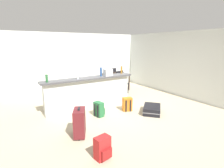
% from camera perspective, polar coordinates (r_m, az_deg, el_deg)
% --- Properties ---
extents(ground_plane, '(13.00, 13.00, 0.05)m').
position_cam_1_polar(ground_plane, '(5.64, 0.20, -8.34)').
color(ground_plane, '#BCAD8E').
extents(wall_back, '(6.60, 0.10, 2.50)m').
position_cam_1_polar(wall_back, '(8.04, -11.48, 7.18)').
color(wall_back, silver).
rests_on(wall_back, ground_plane).
extents(wall_right, '(0.10, 6.00, 2.50)m').
position_cam_1_polar(wall_right, '(7.57, 19.03, 6.39)').
color(wall_right, silver).
rests_on(wall_right, ground_plane).
extents(partition_half_wall, '(2.80, 0.20, 0.97)m').
position_cam_1_polar(partition_half_wall, '(5.57, -7.20, -3.22)').
color(partition_half_wall, silver).
rests_on(partition_half_wall, ground_plane).
extents(bar_countertop, '(2.96, 0.40, 0.05)m').
position_cam_1_polar(bar_countertop, '(5.45, -7.35, 1.92)').
color(bar_countertop, '#4C4C51').
rests_on(bar_countertop, partition_half_wall).
extents(bottle_green, '(0.07, 0.07, 0.21)m').
position_cam_1_polar(bottle_green, '(5.01, -20.61, 1.74)').
color(bottle_green, '#2D6B38').
rests_on(bottle_green, bar_countertop).
extents(bottle_clear, '(0.06, 0.06, 0.23)m').
position_cam_1_polar(bottle_clear, '(5.19, -11.17, 2.82)').
color(bottle_clear, silver).
rests_on(bottle_clear, bar_countertop).
extents(bottle_blue, '(0.07, 0.07, 0.28)m').
position_cam_1_polar(bottle_blue, '(5.60, -3.64, 4.00)').
color(bottle_blue, '#284C89').
rests_on(bottle_blue, bar_countertop).
extents(bottle_amber, '(0.06, 0.06, 0.26)m').
position_cam_1_polar(bottle_amber, '(6.10, 3.13, 4.65)').
color(bottle_amber, '#9E661E').
rests_on(bottle_amber, bar_countertop).
extents(grocery_bag, '(0.26, 0.18, 0.22)m').
position_cam_1_polar(grocery_bag, '(5.66, -1.31, 3.83)').
color(grocery_bag, silver).
rests_on(grocery_bag, bar_countertop).
extents(dining_table, '(1.10, 0.80, 0.74)m').
position_cam_1_polar(dining_table, '(7.72, 1.22, 2.67)').
color(dining_table, '#332319').
rests_on(dining_table, ground_plane).
extents(dining_chair_near_partition, '(0.48, 0.48, 0.93)m').
position_cam_1_polar(dining_chair_near_partition, '(7.28, 3.07, 0.99)').
color(dining_chair_near_partition, black).
rests_on(dining_chair_near_partition, ground_plane).
extents(dining_chair_far_side, '(0.42, 0.42, 0.93)m').
position_cam_1_polar(dining_chair_far_side, '(8.20, -0.27, 2.36)').
color(dining_chair_far_side, black).
rests_on(dining_chair_far_side, ground_plane).
extents(suitcase_flat_black, '(0.84, 0.83, 0.22)m').
position_cam_1_polar(suitcase_flat_black, '(5.41, 12.96, -8.10)').
color(suitcase_flat_black, black).
rests_on(suitcase_flat_black, ground_plane).
extents(backpack_red, '(0.31, 0.29, 0.42)m').
position_cam_1_polar(backpack_red, '(3.33, -3.08, -20.27)').
color(backpack_red, red).
rests_on(backpack_red, ground_plane).
extents(backpack_orange, '(0.32, 0.30, 0.42)m').
position_cam_1_polar(backpack_orange, '(5.44, 4.99, -6.65)').
color(backpack_orange, orange).
rests_on(backpack_orange, ground_plane).
extents(suitcase_upright_maroon, '(0.41, 0.50, 0.67)m').
position_cam_1_polar(suitcase_upright_maroon, '(4.01, -10.59, -12.25)').
color(suitcase_upright_maroon, maroon).
rests_on(suitcase_upright_maroon, ground_plane).
extents(backpack_green, '(0.29, 0.31, 0.42)m').
position_cam_1_polar(backpack_green, '(5.03, -4.27, -8.30)').
color(backpack_green, '#286B3D').
rests_on(backpack_green, ground_plane).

